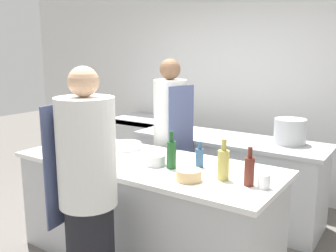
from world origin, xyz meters
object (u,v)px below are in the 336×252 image
at_px(bottle_wine, 77,132).
at_px(bottle_cooking_oil, 200,157).
at_px(stockpot, 290,131).
at_px(bottle_vinegar, 171,154).
at_px(bowl_ceramic_blue, 189,175).
at_px(chef_at_stove, 170,142).
at_px(chef_at_prep_near, 88,195).
at_px(bowl_mixing_large, 155,160).
at_px(cup, 264,181).
at_px(bowl_wooden_salad, 127,146).
at_px(bottle_sauce, 249,170).
at_px(oven_range, 146,148).
at_px(bottle_olive_oil, 223,164).
at_px(bowl_prep_small, 85,149).

distance_m(bottle_wine, bottle_cooking_oil, 1.45).
xyz_separation_m(bottle_wine, stockpot, (1.83, 1.19, 0.01)).
distance_m(bottle_vinegar, bowl_ceramic_blue, 0.33).
xyz_separation_m(bottle_cooking_oil, stockpot, (0.38, 1.21, 0.04)).
height_order(chef_at_stove, bottle_wine, chef_at_stove).
height_order(chef_at_prep_near, bottle_wine, chef_at_prep_near).
height_order(bowl_mixing_large, cup, cup).
bearing_deg(bowl_mixing_large, bottle_vinegar, 1.95).
distance_m(bowl_mixing_large, bowl_wooden_salad, 0.60).
bearing_deg(bottle_sauce, chef_at_prep_near, -141.86).
distance_m(oven_range, chef_at_prep_near, 2.93).
height_order(bottle_wine, cup, bottle_wine).
height_order(chef_at_prep_near, chef_at_stove, chef_at_stove).
distance_m(oven_range, bowl_wooden_salad, 1.88).
relative_size(oven_range, bottle_wine, 3.11).
bearing_deg(bowl_mixing_large, stockpot, 62.56).
relative_size(bottle_wine, cup, 2.85).
height_order(chef_at_prep_near, stockpot, chef_at_prep_near).
bearing_deg(cup, bottle_wine, 174.85).
height_order(bowl_wooden_salad, cup, cup).
relative_size(chef_at_prep_near, bowl_mixing_large, 10.15).
bearing_deg(bottle_olive_oil, stockpot, 86.45).
height_order(bottle_vinegar, bowl_prep_small, bottle_vinegar).
relative_size(bottle_olive_oil, bowl_prep_small, 1.12).
height_order(bowl_prep_small, bowl_wooden_salad, bowl_prep_small).
relative_size(bowl_wooden_salad, stockpot, 0.87).
distance_m(bottle_wine, bowl_mixing_large, 1.14).
xyz_separation_m(bottle_sauce, stockpot, (-0.12, 1.39, 0.02)).
bearing_deg(cup, bowl_ceramic_blue, -162.97).
xyz_separation_m(oven_range, bottle_wine, (0.35, -1.64, 0.58)).
relative_size(chef_at_stove, bowl_ceramic_blue, 9.34).
distance_m(oven_range, bottle_cooking_oil, 2.51).
distance_m(bottle_sauce, cup, 0.12).
bearing_deg(bottle_wine, bowl_ceramic_blue, -12.48).
bearing_deg(bowl_prep_small, bowl_wooden_salad, 51.29).
bearing_deg(bowl_ceramic_blue, bowl_mixing_large, 158.37).
relative_size(oven_range, chef_at_stove, 0.51).
bearing_deg(bottle_olive_oil, bottle_vinegar, 178.15).
xyz_separation_m(chef_at_prep_near, cup, (0.99, 0.70, 0.09)).
bearing_deg(chef_at_stove, chef_at_prep_near, 28.40).
bearing_deg(bottle_olive_oil, oven_range, 139.00).
height_order(bottle_sauce, cup, bottle_sauce).
xyz_separation_m(chef_at_prep_near, bottle_wine, (-1.07, 0.89, 0.15)).
xyz_separation_m(bottle_olive_oil, bowl_mixing_large, (-0.62, 0.01, -0.08)).
xyz_separation_m(oven_range, bottle_vinegar, (1.63, -1.81, 0.59)).
xyz_separation_m(bottle_vinegar, bowl_ceramic_blue, (0.27, -0.17, -0.08)).
relative_size(bottle_wine, bowl_prep_small, 1.05).
relative_size(bottle_wine, bowl_wooden_salad, 1.04).
bearing_deg(chef_at_stove, bowl_mixing_large, 41.87).
bearing_deg(bowl_wooden_salad, bowl_prep_small, -128.71).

